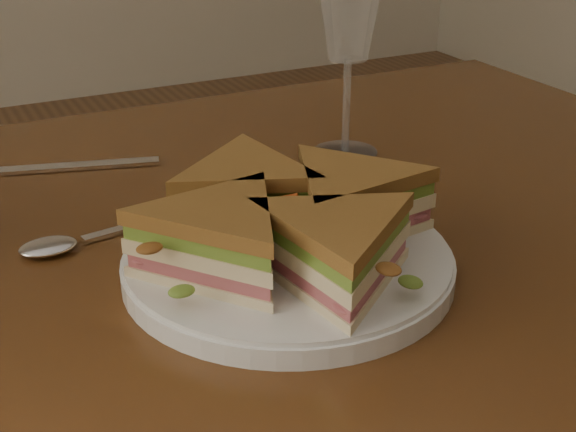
{
  "coord_description": "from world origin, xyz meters",
  "views": [
    {
      "loc": [
        -0.21,
        -0.57,
        1.06
      ],
      "look_at": [
        0.03,
        -0.08,
        0.8
      ],
      "focal_mm": 50.0,
      "sensor_mm": 36.0,
      "label": 1
    }
  ],
  "objects_px": {
    "table": "(216,339)",
    "sandwich_wedges": "(288,222)",
    "spoon": "(75,241)",
    "plate": "(288,264)",
    "knife": "(47,169)",
    "wine_glass": "(349,10)"
  },
  "relations": [
    {
      "from": "table",
      "to": "sandwich_wedges",
      "type": "relative_size",
      "value": 4.29
    },
    {
      "from": "table",
      "to": "spoon",
      "type": "height_order",
      "value": "spoon"
    },
    {
      "from": "plate",
      "to": "knife",
      "type": "height_order",
      "value": "plate"
    },
    {
      "from": "table",
      "to": "sandwich_wedges",
      "type": "xyz_separation_m",
      "value": [
        0.03,
        -0.08,
        0.14
      ]
    },
    {
      "from": "plate",
      "to": "knife",
      "type": "xyz_separation_m",
      "value": [
        -0.13,
        0.31,
        -0.01
      ]
    },
    {
      "from": "wine_glass",
      "to": "spoon",
      "type": "bearing_deg",
      "value": -164.8
    },
    {
      "from": "plate",
      "to": "knife",
      "type": "distance_m",
      "value": 0.33
    },
    {
      "from": "wine_glass",
      "to": "sandwich_wedges",
      "type": "bearing_deg",
      "value": -129.83
    },
    {
      "from": "knife",
      "to": "wine_glass",
      "type": "distance_m",
      "value": 0.35
    },
    {
      "from": "plate",
      "to": "wine_glass",
      "type": "xyz_separation_m",
      "value": [
        0.17,
        0.21,
        0.15
      ]
    },
    {
      "from": "plate",
      "to": "table",
      "type": "bearing_deg",
      "value": 113.8
    },
    {
      "from": "table",
      "to": "plate",
      "type": "height_order",
      "value": "plate"
    },
    {
      "from": "table",
      "to": "spoon",
      "type": "bearing_deg",
      "value": 156.66
    },
    {
      "from": "plate",
      "to": "spoon",
      "type": "height_order",
      "value": "plate"
    },
    {
      "from": "table",
      "to": "spoon",
      "type": "xyz_separation_m",
      "value": [
        -0.11,
        0.05,
        0.1
      ]
    },
    {
      "from": "sandwich_wedges",
      "to": "knife",
      "type": "xyz_separation_m",
      "value": [
        -0.13,
        0.31,
        -0.04
      ]
    },
    {
      "from": "wine_glass",
      "to": "knife",
      "type": "bearing_deg",
      "value": 162.09
    },
    {
      "from": "table",
      "to": "knife",
      "type": "height_order",
      "value": "knife"
    },
    {
      "from": "table",
      "to": "wine_glass",
      "type": "height_order",
      "value": "wine_glass"
    },
    {
      "from": "sandwich_wedges",
      "to": "spoon",
      "type": "relative_size",
      "value": 1.53
    },
    {
      "from": "plate",
      "to": "sandwich_wedges",
      "type": "relative_size",
      "value": 0.93
    },
    {
      "from": "sandwich_wedges",
      "to": "knife",
      "type": "height_order",
      "value": "sandwich_wedges"
    }
  ]
}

